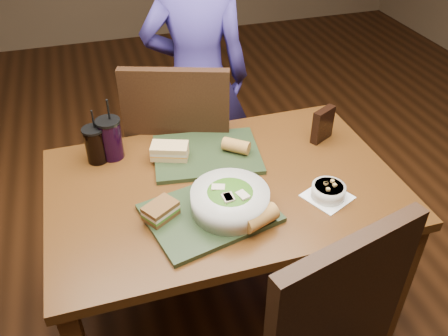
{
  "coord_description": "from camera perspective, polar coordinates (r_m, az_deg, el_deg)",
  "views": [
    {
      "loc": [
        -0.41,
        -1.33,
        1.86
      ],
      "look_at": [
        0.0,
        0.0,
        0.82
      ],
      "focal_mm": 38.0,
      "sensor_mm": 36.0,
      "label": 1
    }
  ],
  "objects": [
    {
      "name": "tray_far",
      "position": [
        1.92,
        -2.08,
        1.68
      ],
      "size": [
        0.46,
        0.38,
        0.02
      ],
      "primitive_type": "cube",
      "rotation": [
        0.0,
        0.0,
        -0.14
      ],
      "color": "#202E18",
      "rests_on": "dining_table"
    },
    {
      "name": "cup_berry",
      "position": [
        1.92,
        -13.51,
        3.47
      ],
      "size": [
        0.1,
        0.1,
        0.26
      ],
      "color": "black",
      "rests_on": "dining_table"
    },
    {
      "name": "chip_bag",
      "position": [
        2.03,
        11.8,
        5.13
      ],
      "size": [
        0.11,
        0.08,
        0.15
      ],
      "primitive_type": "cube",
      "rotation": [
        0.0,
        0.0,
        0.49
      ],
      "color": "black",
      "rests_on": "dining_table"
    },
    {
      "name": "sandwich_near",
      "position": [
        1.61,
        -7.63,
        -5.13
      ],
      "size": [
        0.13,
        0.12,
        0.05
      ],
      "color": "#593819",
      "rests_on": "tray_near"
    },
    {
      "name": "soup_bowl",
      "position": [
        1.74,
        12.43,
        -2.74
      ],
      "size": [
        0.19,
        0.19,
        0.06
      ],
      "color": "white",
      "rests_on": "dining_table"
    },
    {
      "name": "tray_near",
      "position": [
        1.64,
        -1.73,
        -5.44
      ],
      "size": [
        0.48,
        0.41,
        0.02
      ],
      "primitive_type": "cube",
      "rotation": [
        0.0,
        0.0,
        0.22
      ],
      "color": "#202E18",
      "rests_on": "dining_table"
    },
    {
      "name": "ground",
      "position": [
        2.32,
        -0.0,
        -16.42
      ],
      "size": [
        6.0,
        6.0,
        0.0
      ],
      "primitive_type": "plane",
      "color": "#381C0B",
      "rests_on": "ground"
    },
    {
      "name": "sandwich_far",
      "position": [
        1.88,
        -6.55,
        2.05
      ],
      "size": [
        0.16,
        0.12,
        0.06
      ],
      "color": "tan",
      "rests_on": "tray_far"
    },
    {
      "name": "chair_far",
      "position": [
        2.26,
        -6.02,
        2.1
      ],
      "size": [
        0.58,
        0.59,
        1.05
      ],
      "color": "black",
      "rests_on": "ground"
    },
    {
      "name": "diner",
      "position": [
        2.5,
        -3.26,
        10.59
      ],
      "size": [
        0.62,
        0.48,
        1.51
      ],
      "primitive_type": "imported",
      "rotation": [
        0.0,
        0.0,
        2.92
      ],
      "color": "#3D3187",
      "rests_on": "ground"
    },
    {
      "name": "dining_table",
      "position": [
        1.84,
        -0.0,
        -4.01
      ],
      "size": [
        1.3,
        0.85,
        0.75
      ],
      "color": "#4B2A0F",
      "rests_on": "ground"
    },
    {
      "name": "baguette_far",
      "position": [
        1.9,
        1.46,
        2.67
      ],
      "size": [
        0.12,
        0.11,
        0.05
      ],
      "primitive_type": "cylinder",
      "rotation": [
        0.0,
        1.57,
        -0.68
      ],
      "color": "#AD7533",
      "rests_on": "tray_far"
    },
    {
      "name": "salad_bowl",
      "position": [
        1.61,
        0.72,
        -3.79
      ],
      "size": [
        0.27,
        0.27,
        0.09
      ],
      "color": "silver",
      "rests_on": "tray_near"
    },
    {
      "name": "cup_cola",
      "position": [
        1.92,
        -15.21,
        2.74
      ],
      "size": [
        0.09,
        0.09,
        0.23
      ],
      "color": "black",
      "rests_on": "dining_table"
    },
    {
      "name": "baguette_near",
      "position": [
        1.57,
        4.33,
        -5.98
      ],
      "size": [
        0.14,
        0.1,
        0.06
      ],
      "primitive_type": "cylinder",
      "rotation": [
        0.0,
        1.57,
        0.36
      ],
      "color": "#AD7533",
      "rests_on": "tray_near"
    }
  ]
}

